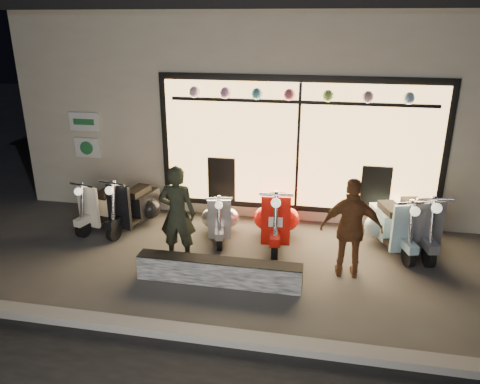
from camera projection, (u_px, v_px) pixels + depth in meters
The scene contains 12 objects.
ground at pixel (237, 263), 7.80m from camera, with size 40.00×40.00×0.00m, color #383533.
kerb at pixel (206, 335), 5.94m from camera, with size 40.00×0.25×0.12m, color slate.
shop_building at pixel (276, 93), 11.66m from camera, with size 10.20×6.23×4.20m.
graffiti_barrier at pixel (219, 271), 7.16m from camera, with size 2.55×0.28×0.40m, color black.
scooter_silver at pixel (220, 216), 8.76m from camera, with size 0.59×1.30×0.92m.
scooter_red at pixel (276, 216), 8.55m from camera, with size 0.58×1.55×1.11m.
scooter_black at pixel (137, 204), 9.14m from camera, with size 0.65×1.49×1.06m.
scooter_cream at pixel (107, 204), 9.22m from camera, with size 0.65×1.38×0.98m.
scooter_blue at pixel (391, 223), 8.29m from camera, with size 0.76×1.48×1.06m.
scooter_grey at pixel (414, 221), 8.32m from camera, with size 0.70×1.58×1.12m.
man at pixel (177, 214), 7.66m from camera, with size 0.60×0.40×1.65m, color black.
woman at pixel (351, 229), 7.17m from camera, with size 0.95×0.39×1.61m, color brown.
Camera 1 is at (1.36, -6.76, 3.83)m, focal length 35.00 mm.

